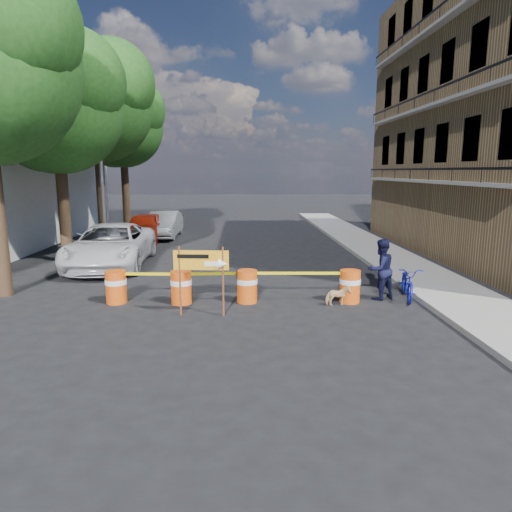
{
  "coord_description": "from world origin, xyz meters",
  "views": [
    {
      "loc": [
        0.03,
        -11.15,
        3.58
      ],
      "look_at": [
        0.5,
        1.02,
        1.3
      ],
      "focal_mm": 32.0,
      "sensor_mm": 36.0,
      "label": 1
    }
  ],
  "objects": [
    {
      "name": "tree_far",
      "position": [
        -6.74,
        17.0,
        6.22
      ],
      "size": [
        5.04,
        4.8,
        8.84
      ],
      "color": "#332316",
      "rests_on": "ground"
    },
    {
      "name": "tree_mid_a",
      "position": [
        -6.74,
        7.0,
        6.01
      ],
      "size": [
        5.25,
        5.0,
        8.68
      ],
      "color": "#332316",
      "rests_on": "ground"
    },
    {
      "name": "barrel_mid_left",
      "position": [
        -1.55,
        0.99,
        0.47
      ],
      "size": [
        0.58,
        0.58,
        0.9
      ],
      "color": "#C94C0B",
      "rests_on": "ground"
    },
    {
      "name": "tree_mid_b",
      "position": [
        -6.73,
        12.0,
        6.71
      ],
      "size": [
        5.67,
        5.4,
        9.62
      ],
      "color": "#332316",
      "rests_on": "ground"
    },
    {
      "name": "sedan_silver",
      "position": [
        -4.01,
        13.71,
        0.71
      ],
      "size": [
        1.58,
        4.32,
        1.41
      ],
      "primitive_type": "imported",
      "rotation": [
        0.0,
        0.0,
        -0.02
      ],
      "color": "#B1B4B9",
      "rests_on": "ground"
    },
    {
      "name": "streetlamp",
      "position": [
        -5.93,
        9.5,
        4.38
      ],
      "size": [
        1.25,
        0.18,
        8.0
      ],
      "color": "gray",
      "rests_on": "ground"
    },
    {
      "name": "sidewalk_east",
      "position": [
        6.2,
        6.0,
        0.07
      ],
      "size": [
        2.4,
        40.0,
        0.15
      ],
      "primitive_type": "cube",
      "color": "gray",
      "rests_on": "ground"
    },
    {
      "name": "suv_white",
      "position": [
        -4.8,
        6.04,
        0.8
      ],
      "size": [
        2.86,
        5.86,
        1.6
      ],
      "primitive_type": "imported",
      "rotation": [
        0.0,
        0.0,
        0.04
      ],
      "color": "silver",
      "rests_on": "ground"
    },
    {
      "name": "barrel_far_right",
      "position": [
        3.08,
        0.92,
        0.47
      ],
      "size": [
        0.58,
        0.58,
        0.9
      ],
      "color": "#C94C0B",
      "rests_on": "ground"
    },
    {
      "name": "detour_sign",
      "position": [
        -0.73,
        -0.15,
        1.28
      ],
      "size": [
        1.37,
        0.27,
        1.76
      ],
      "rotation": [
        0.0,
        0.0,
        -0.08
      ],
      "color": "#592D19",
      "rests_on": "ground"
    },
    {
      "name": "pedestrian",
      "position": [
        4.01,
        1.2,
        0.86
      ],
      "size": [
        1.03,
        0.94,
        1.72
      ],
      "primitive_type": "imported",
      "rotation": [
        0.0,
        0.0,
        3.57
      ],
      "color": "black",
      "rests_on": "ground"
    },
    {
      "name": "ground",
      "position": [
        0.0,
        0.0,
        0.0
      ],
      "size": [
        120.0,
        120.0,
        0.0
      ],
      "primitive_type": "plane",
      "color": "black",
      "rests_on": "ground"
    },
    {
      "name": "bicycle",
      "position": [
        4.8,
        1.2,
        0.9
      ],
      "size": [
        0.82,
        1.07,
        1.81
      ],
      "primitive_type": "imported",
      "rotation": [
        0.0,
        0.0,
        -0.22
      ],
      "color": "#13199A",
      "rests_on": "ground"
    },
    {
      "name": "barrel_far_left",
      "position": [
        -3.34,
        1.1,
        0.47
      ],
      "size": [
        0.58,
        0.58,
        0.9
      ],
      "color": "#C94C0B",
      "rests_on": "ground"
    },
    {
      "name": "barrel_mid_right",
      "position": [
        0.25,
        1.03,
        0.47
      ],
      "size": [
        0.58,
        0.58,
        0.9
      ],
      "color": "#C94C0B",
      "rests_on": "ground"
    },
    {
      "name": "dog",
      "position": [
        2.69,
        0.59,
        0.27
      ],
      "size": [
        0.69,
        0.41,
        0.54
      ],
      "primitive_type": "imported",
      "rotation": [
        0.0,
        0.0,
        1.77
      ],
      "color": "#E1BA81",
      "rests_on": "ground"
    },
    {
      "name": "sedan_red",
      "position": [
        -4.8,
        12.36,
        0.73
      ],
      "size": [
        1.78,
        4.33,
        1.47
      ],
      "primitive_type": "imported",
      "rotation": [
        0.0,
        0.0,
        -0.01
      ],
      "color": "#A3200D",
      "rests_on": "ground"
    }
  ]
}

